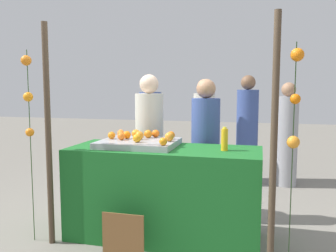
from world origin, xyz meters
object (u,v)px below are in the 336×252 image
at_px(orange_1, 127,135).
at_px(vendor_left, 149,149).
at_px(chalkboard_sign, 123,238).
at_px(juice_bottle, 224,139).
at_px(stall_counter, 164,193).
at_px(vendor_right, 205,155).
at_px(orange_0, 136,134).

height_order(orange_1, vendor_left, vendor_left).
relative_size(orange_1, vendor_left, 0.05).
xyz_separation_m(orange_1, chalkboard_sign, (0.22, -0.67, -0.80)).
height_order(orange_1, chalkboard_sign, orange_1).
bearing_deg(juice_bottle, stall_counter, 179.52).
relative_size(orange_1, juice_bottle, 0.36).
distance_m(chalkboard_sign, vendor_right, 1.39).
bearing_deg(vendor_right, chalkboard_sign, -114.09).
relative_size(stall_counter, vendor_right, 1.18).
bearing_deg(chalkboard_sign, vendor_left, 96.73).
bearing_deg(chalkboard_sign, vendor_right, 65.91).
xyz_separation_m(juice_bottle, vendor_right, (-0.27, 0.61, -0.27)).
xyz_separation_m(stall_counter, juice_bottle, (0.58, -0.00, 0.56)).
xyz_separation_m(stall_counter, orange_1, (-0.43, 0.10, 0.55)).
distance_m(juice_bottle, vendor_left, 1.17).
relative_size(juice_bottle, vendor_left, 0.14).
height_order(stall_counter, juice_bottle, juice_bottle).
height_order(orange_1, juice_bottle, juice_bottle).
bearing_deg(juice_bottle, vendor_right, 113.88).
xyz_separation_m(stall_counter, orange_0, (-0.36, 0.20, 0.56)).
bearing_deg(stall_counter, orange_0, 151.39).
bearing_deg(vendor_right, orange_1, -145.86).
distance_m(chalkboard_sign, vendor_left, 1.35).
bearing_deg(vendor_left, juice_bottle, -34.61).
bearing_deg(stall_counter, vendor_left, 118.80).
bearing_deg(orange_0, chalkboard_sign, -78.84).
height_order(juice_bottle, vendor_left, vendor_left).
height_order(orange_0, vendor_left, vendor_left).
relative_size(stall_counter, vendor_left, 1.14).
distance_m(orange_0, vendor_right, 0.83).
relative_size(orange_1, vendor_right, 0.05).
bearing_deg(orange_0, vendor_right, 30.84).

